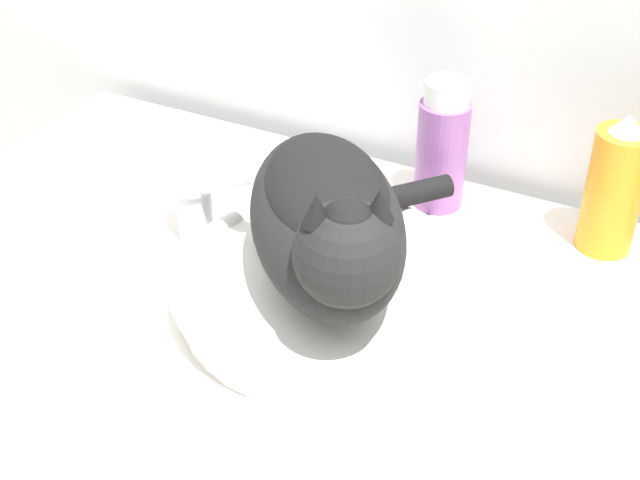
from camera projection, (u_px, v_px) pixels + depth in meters
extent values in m
cylinder|color=white|center=(326.00, 293.00, 0.98)|extent=(0.32, 0.32, 0.04)
torus|color=white|center=(326.00, 279.00, 0.97)|extent=(0.34, 0.34, 0.02)
ellipsoid|color=black|center=(326.00, 220.00, 0.93)|extent=(0.30, 0.34, 0.13)
ellipsoid|color=black|center=(326.00, 191.00, 0.91)|extent=(0.23, 0.26, 0.06)
sphere|color=black|center=(347.00, 254.00, 0.80)|extent=(0.10, 0.10, 0.10)
sphere|color=black|center=(348.00, 228.00, 0.79)|extent=(0.06, 0.06, 0.06)
cone|color=black|center=(317.00, 209.00, 0.77)|extent=(0.03, 0.03, 0.03)
cone|color=black|center=(380.00, 204.00, 0.78)|extent=(0.03, 0.03, 0.03)
cylinder|color=black|center=(371.00, 203.00, 1.05)|extent=(0.16, 0.18, 0.03)
cylinder|color=silver|center=(196.00, 214.00, 1.08)|extent=(0.04, 0.04, 0.08)
cylinder|color=silver|center=(222.00, 180.00, 1.02)|extent=(0.12, 0.05, 0.08)
cylinder|color=silver|center=(191.00, 168.00, 1.04)|extent=(0.05, 0.05, 0.05)
cylinder|color=#93569E|center=(440.00, 155.00, 1.13)|extent=(0.07, 0.07, 0.14)
cylinder|color=white|center=(446.00, 92.00, 1.08)|extent=(0.06, 0.06, 0.03)
cylinder|color=orange|center=(614.00, 191.00, 1.05)|extent=(0.07, 0.07, 0.16)
cone|color=white|center=(629.00, 124.00, 1.00)|extent=(0.04, 0.04, 0.02)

